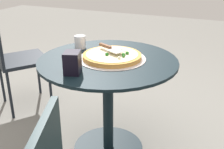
{
  "coord_description": "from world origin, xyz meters",
  "views": [
    {
      "loc": [
        1.52,
        0.69,
        1.3
      ],
      "look_at": [
        -0.02,
        0.02,
        0.58
      ],
      "focal_mm": 44.75,
      "sensor_mm": 36.0,
      "label": 1
    }
  ],
  "objects_px": {
    "patio_table": "(108,87)",
    "napkin_dispenser": "(72,63)",
    "pizza_on_tray": "(112,56)",
    "pizza_server": "(110,48)",
    "drinking_cup": "(80,42)",
    "patio_chair_near": "(11,52)"
  },
  "relations": [
    {
      "from": "patio_table",
      "to": "napkin_dispenser",
      "type": "height_order",
      "value": "napkin_dispenser"
    },
    {
      "from": "pizza_on_tray",
      "to": "pizza_server",
      "type": "distance_m",
      "value": 0.06
    },
    {
      "from": "drinking_cup",
      "to": "patio_chair_near",
      "type": "relative_size",
      "value": 0.1
    },
    {
      "from": "napkin_dispenser",
      "to": "patio_table",
      "type": "bearing_deg",
      "value": -34.8
    },
    {
      "from": "patio_table",
      "to": "drinking_cup",
      "type": "height_order",
      "value": "drinking_cup"
    },
    {
      "from": "patio_table",
      "to": "drinking_cup",
      "type": "xyz_separation_m",
      "value": [
        -0.13,
        -0.28,
        0.24
      ]
    },
    {
      "from": "patio_chair_near",
      "to": "pizza_server",
      "type": "bearing_deg",
      "value": 79.97
    },
    {
      "from": "patio_table",
      "to": "patio_chair_near",
      "type": "bearing_deg",
      "value": -102.72
    },
    {
      "from": "pizza_server",
      "to": "patio_chair_near",
      "type": "relative_size",
      "value": 0.22
    },
    {
      "from": "patio_table",
      "to": "patio_chair_near",
      "type": "xyz_separation_m",
      "value": [
        -0.23,
        -1.02,
        0.04
      ]
    },
    {
      "from": "drinking_cup",
      "to": "napkin_dispenser",
      "type": "xyz_separation_m",
      "value": [
        0.42,
        0.19,
        0.02
      ]
    },
    {
      "from": "drinking_cup",
      "to": "napkin_dispenser",
      "type": "height_order",
      "value": "napkin_dispenser"
    },
    {
      "from": "pizza_on_tray",
      "to": "drinking_cup",
      "type": "distance_m",
      "value": 0.32
    },
    {
      "from": "drinking_cup",
      "to": "pizza_on_tray",
      "type": "bearing_deg",
      "value": 68.49
    },
    {
      "from": "drinking_cup",
      "to": "napkin_dispenser",
      "type": "relative_size",
      "value": 0.73
    },
    {
      "from": "patio_table",
      "to": "patio_chair_near",
      "type": "distance_m",
      "value": 1.05
    },
    {
      "from": "patio_table",
      "to": "pizza_server",
      "type": "height_order",
      "value": "pizza_server"
    },
    {
      "from": "pizza_server",
      "to": "patio_table",
      "type": "bearing_deg",
      "value": 7.07
    },
    {
      "from": "pizza_on_tray",
      "to": "drinking_cup",
      "type": "relative_size",
      "value": 4.81
    },
    {
      "from": "patio_table",
      "to": "pizza_on_tray",
      "type": "height_order",
      "value": "pizza_on_tray"
    },
    {
      "from": "patio_table",
      "to": "pizza_on_tray",
      "type": "bearing_deg",
      "value": 126.62
    },
    {
      "from": "patio_table",
      "to": "drinking_cup",
      "type": "bearing_deg",
      "value": -115.95
    }
  ]
}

